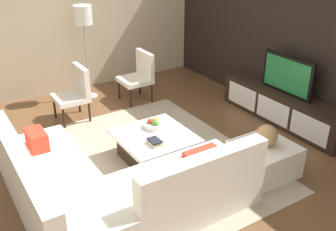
{
  "coord_description": "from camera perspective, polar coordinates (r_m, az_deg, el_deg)",
  "views": [
    {
      "loc": [
        3.82,
        -2.16,
        2.84
      ],
      "look_at": [
        -0.2,
        0.37,
        0.55
      ],
      "focal_mm": 42.12,
      "sensor_mm": 36.0,
      "label": 1
    }
  ],
  "objects": [
    {
      "name": "ground_plane",
      "position": [
        5.22,
        -2.29,
        -7.2
      ],
      "size": [
        14.0,
        14.0,
        0.0
      ],
      "primitive_type": "plane",
      "color": "brown"
    },
    {
      "name": "feature_wall_back",
      "position": [
        6.35,
        19.47,
        11.19
      ],
      "size": [
        6.4,
        0.12,
        2.8
      ],
      "primitive_type": "cube",
      "color": "black",
      "rests_on": "ground"
    },
    {
      "name": "side_wall_left",
      "position": [
        7.54,
        -13.81,
        14.01
      ],
      "size": [
        0.12,
        5.2,
        2.8
      ],
      "primitive_type": "cube",
      "color": "beige",
      "rests_on": "ground"
    },
    {
      "name": "area_rug",
      "position": [
        5.3,
        -2.84,
        -6.65
      ],
      "size": [
        3.29,
        2.64,
        0.01
      ],
      "primitive_type": "cube",
      "color": "tan",
      "rests_on": "ground"
    },
    {
      "name": "media_console",
      "position": [
        6.49,
        16.29,
        1.11
      ],
      "size": [
        2.28,
        0.47,
        0.5
      ],
      "color": "black",
      "rests_on": "ground"
    },
    {
      "name": "television",
      "position": [
        6.29,
        16.9,
        5.64
      ],
      "size": [
        0.96,
        0.06,
        0.59
      ],
      "color": "black",
      "rests_on": "media_console"
    },
    {
      "name": "sectional_couch",
      "position": [
        4.38,
        -8.77,
        -10.2
      ],
      "size": [
        2.27,
        2.37,
        0.82
      ],
      "color": "silver",
      "rests_on": "ground"
    },
    {
      "name": "coffee_table",
      "position": [
        5.24,
        -1.93,
        -4.53
      ],
      "size": [
        0.96,
        0.93,
        0.38
      ],
      "color": "black",
      "rests_on": "ground"
    },
    {
      "name": "accent_chair_near",
      "position": [
        6.42,
        -13.24,
        3.57
      ],
      "size": [
        0.53,
        0.5,
        0.87
      ],
      "rotation": [
        0.0,
        0.0,
        0.13
      ],
      "color": "black",
      "rests_on": "ground"
    },
    {
      "name": "floor_lamp",
      "position": [
        7.01,
        -12.15,
        13.17
      ],
      "size": [
        0.31,
        0.31,
        1.65
      ],
      "color": "#A5A5AA",
      "rests_on": "ground"
    },
    {
      "name": "ottoman",
      "position": [
        5.12,
        13.69,
        -6.1
      ],
      "size": [
        0.7,
        0.7,
        0.4
      ],
      "primitive_type": "cube",
      "color": "silver",
      "rests_on": "ground"
    },
    {
      "name": "fruit_bowl",
      "position": [
        5.3,
        -2.04,
        -1.3
      ],
      "size": [
        0.28,
        0.28,
        0.14
      ],
      "color": "silver",
      "rests_on": "coffee_table"
    },
    {
      "name": "accent_chair_far",
      "position": [
        7.02,
        -4.16,
        6.11
      ],
      "size": [
        0.53,
        0.51,
        0.87
      ],
      "rotation": [
        0.0,
        0.0,
        0.19
      ],
      "color": "black",
      "rests_on": "ground"
    },
    {
      "name": "decorative_ball",
      "position": [
        4.96,
        14.09,
        -2.81
      ],
      "size": [
        0.27,
        0.27,
        0.27
      ],
      "primitive_type": "sphere",
      "color": "#AD8451",
      "rests_on": "ottoman"
    },
    {
      "name": "book_stack",
      "position": [
        4.92,
        -1.94,
        -3.85
      ],
      "size": [
        0.2,
        0.14,
        0.07
      ],
      "color": "#CCB78C",
      "rests_on": "coffee_table"
    }
  ]
}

